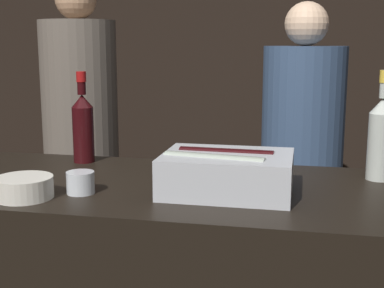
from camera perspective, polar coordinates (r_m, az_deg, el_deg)
The scene contains 8 objects.
wall_back_chalkboard at distance 3.79m, azimuth 7.04°, elevation 9.72°, with size 6.40×0.06×2.80m.
ice_bin_with_bottles at distance 1.52m, azimuth 3.62°, elevation -2.95°, with size 0.36×0.27×0.12m.
bowl_white at distance 1.54m, azimuth -17.48°, elevation -4.38°, with size 0.16×0.16×0.06m.
candle_votive at distance 1.55m, azimuth -11.81°, elevation -4.03°, with size 0.08×0.08×0.06m.
rose_wine_bottle at distance 1.75m, azimuth 19.51°, elevation 0.82°, with size 0.08×0.08×0.34m.
red_wine_bottle_tall at distance 1.94m, azimuth -11.55°, elevation 2.01°, with size 0.07×0.07×0.32m.
person_in_hoodie at distance 2.88m, azimuth -11.75°, elevation 1.11°, with size 0.39×0.39×1.79m.
person_blond_tee at distance 2.73m, azimuth 11.61°, elevation -1.12°, with size 0.40×0.40×1.66m.
Camera 1 is at (0.33, -1.18, 1.46)m, focal length 50.00 mm.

